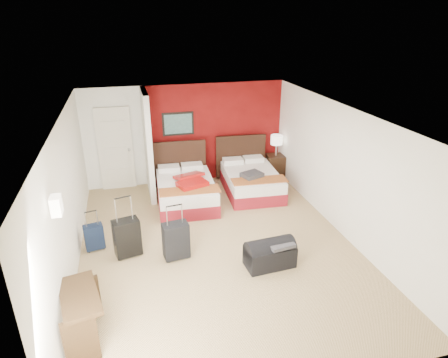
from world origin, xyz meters
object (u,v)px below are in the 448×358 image
object	(u,v)px
desk	(83,317)
suitcase_charcoal	(176,242)
bed_left	(186,192)
suitcase_navy	(94,238)
bed_right	(252,182)
red_suitcase_open	(191,180)
nightstand	(275,166)
table_lamp	(276,145)
suitcase_black	(127,239)
duffel_bag	(270,255)

from	to	relation	value
desk	suitcase_charcoal	bearing A→B (deg)	35.84
bed_left	suitcase_navy	xyz separation A→B (m)	(-1.96, -1.48, -0.04)
bed_right	red_suitcase_open	bearing A→B (deg)	-166.46
nightstand	suitcase_charcoal	xyz separation A→B (m)	(-3.09, -3.05, 0.02)
bed_right	table_lamp	distance (m)	1.34
bed_left	suitcase_black	distance (m)	2.29
desk	suitcase_black	bearing A→B (deg)	60.15
suitcase_black	red_suitcase_open	bearing A→B (deg)	36.37
red_suitcase_open	nightstand	xyz separation A→B (m)	(2.46, 1.02, -0.29)
duffel_bag	desk	bearing A→B (deg)	-166.49
suitcase_navy	desk	size ratio (longest dim) A/B	0.52
bed_left	desk	bearing A→B (deg)	-114.82
duffel_bag	desk	size ratio (longest dim) A/B	0.92
suitcase_charcoal	desk	bearing A→B (deg)	-139.72
suitcase_black	desk	world-z (taller)	desk
red_suitcase_open	duffel_bag	world-z (taller)	red_suitcase_open
red_suitcase_open	suitcase_navy	xyz separation A→B (m)	(-2.06, -1.38, -0.37)
bed_left	nightstand	bearing A→B (deg)	23.02
red_suitcase_open	table_lamp	bearing A→B (deg)	4.58
suitcase_navy	duffel_bag	world-z (taller)	suitcase_navy
table_lamp	suitcase_charcoal	distance (m)	4.38
bed_left	bed_right	distance (m)	1.65
nightstand	table_lamp	size ratio (longest dim) A/B	1.14
red_suitcase_open	nightstand	world-z (taller)	red_suitcase_open
suitcase_black	duffel_bag	bearing A→B (deg)	-35.05
suitcase_charcoal	bed_left	bearing A→B (deg)	68.63
nightstand	desk	xyz separation A→B (m)	(-4.55, -4.64, 0.07)
desk	suitcase_navy	bearing A→B (deg)	77.56
bed_left	nightstand	size ratio (longest dim) A/B	2.95
red_suitcase_open	desk	size ratio (longest dim) A/B	0.95
table_lamp	desk	world-z (taller)	table_lamp
bed_left	red_suitcase_open	xyz separation A→B (m)	(0.10, -0.10, 0.33)
desk	bed_right	bearing A→B (deg)	35.20
bed_left	bed_right	xyz separation A→B (m)	(1.64, 0.16, -0.01)
table_lamp	suitcase_black	bearing A→B (deg)	-145.02
red_suitcase_open	duffel_bag	distance (m)	2.85
red_suitcase_open	suitcase_charcoal	xyz separation A→B (m)	(-0.64, -2.03, -0.27)
bed_left	table_lamp	bearing A→B (deg)	23.02
suitcase_navy	duffel_bag	size ratio (longest dim) A/B	0.56
table_lamp	desk	bearing A→B (deg)	-134.43
bed_right	suitcase_navy	world-z (taller)	bed_right
bed_left	desk	size ratio (longest dim) A/B	2.00
bed_right	suitcase_charcoal	size ratio (longest dim) A/B	2.69
bed_left	suitcase_navy	world-z (taller)	bed_left
red_suitcase_open	suitcase_black	xyz separation A→B (m)	(-1.47, -1.73, -0.26)
bed_left	desk	world-z (taller)	desk
red_suitcase_open	suitcase_black	world-z (taller)	suitcase_black
duffel_bag	desk	distance (m)	3.13
red_suitcase_open	suitcase_charcoal	size ratio (longest dim) A/B	1.32
bed_left	suitcase_black	bearing A→B (deg)	-123.48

